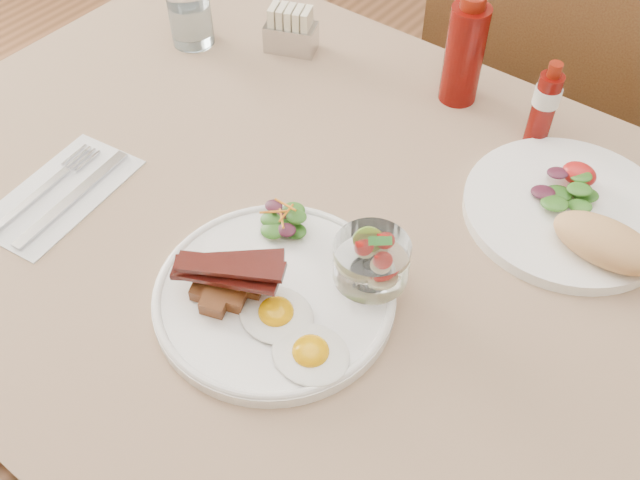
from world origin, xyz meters
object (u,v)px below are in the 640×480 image
(main_plate, at_px, (275,296))
(water_glass, at_px, (190,13))
(second_plate, at_px, (577,216))
(fruit_cup, at_px, (371,261))
(hot_sauce_bottle, at_px, (545,105))
(sugar_caddy, at_px, (291,32))
(table, at_px, (341,283))
(chair_far, at_px, (538,117))
(ketchup_bottle, at_px, (464,53))

(main_plate, relative_size, water_glass, 2.37)
(main_plate, height_order, second_plate, second_plate)
(fruit_cup, xyz_separation_m, water_glass, (-0.53, 0.26, -0.01))
(fruit_cup, distance_m, hot_sauce_bottle, 0.37)
(sugar_caddy, bearing_deg, table, -64.35)
(main_plate, distance_m, hot_sauce_bottle, 0.46)
(chair_far, bearing_deg, water_glass, -134.81)
(table, relative_size, fruit_cup, 15.35)
(ketchup_bottle, bearing_deg, table, -84.43)
(table, height_order, hot_sauce_bottle, hot_sauce_bottle)
(chair_far, relative_size, second_plate, 3.46)
(table, distance_m, sugar_caddy, 0.44)
(sugar_caddy, bearing_deg, second_plate, -31.27)
(main_plate, xyz_separation_m, fruit_cup, (0.08, 0.07, 0.06))
(fruit_cup, height_order, ketchup_bottle, ketchup_bottle)
(main_plate, xyz_separation_m, ketchup_bottle, (-0.03, 0.46, 0.07))
(second_plate, xyz_separation_m, water_glass, (-0.68, 0.01, 0.03))
(main_plate, distance_m, second_plate, 0.39)
(fruit_cup, distance_m, ketchup_bottle, 0.41)
(second_plate, height_order, sugar_caddy, sugar_caddy)
(chair_far, height_order, main_plate, chair_far)
(chair_far, xyz_separation_m, sugar_caddy, (-0.31, -0.38, 0.26))
(ketchup_bottle, relative_size, sugar_caddy, 1.81)
(main_plate, bearing_deg, sugar_caddy, 126.88)
(hot_sauce_bottle, relative_size, sugar_caddy, 1.39)
(water_glass, bearing_deg, main_plate, -36.15)
(chair_far, xyz_separation_m, hot_sauce_bottle, (0.11, -0.34, 0.29))
(second_plate, distance_m, hot_sauce_bottle, 0.17)
(fruit_cup, height_order, second_plate, fruit_cup)
(table, relative_size, water_glass, 11.25)
(chair_far, bearing_deg, table, -90.00)
(sugar_caddy, relative_size, water_glass, 0.79)
(chair_far, xyz_separation_m, fruit_cup, (0.08, -0.72, 0.29))
(main_plate, bearing_deg, fruit_cup, 40.93)
(main_plate, height_order, sugar_caddy, sugar_caddy)
(sugar_caddy, distance_m, water_glass, 0.17)
(main_plate, height_order, hot_sauce_bottle, hot_sauce_bottle)
(second_plate, bearing_deg, hot_sauce_bottle, 133.25)
(water_glass, bearing_deg, table, -24.16)
(main_plate, relative_size, ketchup_bottle, 1.67)
(hot_sauce_bottle, bearing_deg, main_plate, -104.10)
(ketchup_bottle, bearing_deg, main_plate, -86.59)
(ketchup_bottle, distance_m, sugar_caddy, 0.29)
(second_plate, bearing_deg, sugar_caddy, 170.71)
(fruit_cup, height_order, sugar_caddy, fruit_cup)
(main_plate, relative_size, hot_sauce_bottle, 2.16)
(second_plate, relative_size, hot_sauce_bottle, 2.08)
(chair_far, height_order, hot_sauce_bottle, chair_far)
(chair_far, distance_m, hot_sauce_bottle, 0.46)
(main_plate, xyz_separation_m, hot_sauce_bottle, (0.11, 0.44, 0.05))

